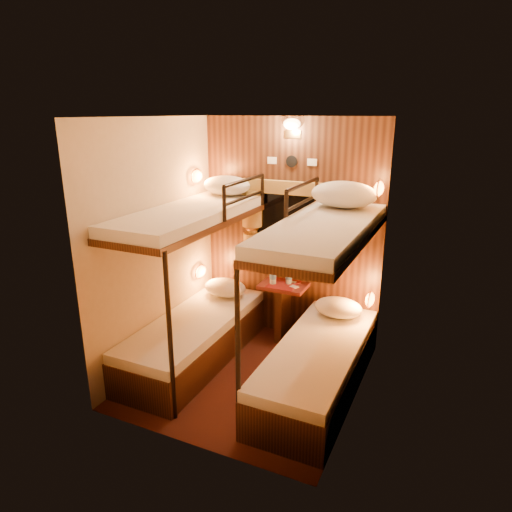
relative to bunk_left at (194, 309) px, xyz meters
The scene contains 22 objects.
floor 0.86m from the bunk_left, ahead, with size 2.10×2.10×0.00m, color #370F0F.
ceiling 1.95m from the bunk_left, ahead, with size 2.10×2.10×0.00m, color silver.
wall_back 1.34m from the bunk_left, 56.56° to the left, with size 2.40×2.40×0.00m, color #C6B293.
wall_front 1.44m from the bunk_left, 59.93° to the right, with size 2.40×2.40×0.00m, color #C6B293.
wall_left 0.74m from the bunk_left, 168.93° to the right, with size 2.40×2.40×0.00m, color #C6B293.
wall_right 1.77m from the bunk_left, ahead, with size 2.40×2.40×0.00m, color #C6B293.
back_panel 1.33m from the bunk_left, 56.16° to the left, with size 2.00×0.03×2.40m, color black.
bunk_left is the anchor object (origin of this frame).
bunk_right 1.30m from the bunk_left, ahead, with size 0.72×1.90×1.82m.
window 1.30m from the bunk_left, 55.30° to the left, with size 1.00×0.12×0.79m.
curtains 1.32m from the bunk_left, 54.32° to the left, with size 1.10×0.22×1.00m.
back_fixtures 2.03m from the bunk_left, 55.16° to the left, with size 0.54×0.09×0.48m.
reading_lamps 1.13m from the bunk_left, 44.25° to the left, with size 2.00×0.20×1.25m.
table 1.02m from the bunk_left, 50.33° to the left, with size 0.50×0.34×0.66m.
bottle_left 0.94m from the bunk_left, 54.20° to the left, with size 0.07×0.07×0.25m.
bottle_right 1.09m from the bunk_left, 49.70° to the left, with size 0.07×0.07×0.24m.
sachet_a 1.09m from the bunk_left, 43.87° to the left, with size 0.09×0.07×0.01m, color silver.
sachet_b 1.13m from the bunk_left, 50.62° to the left, with size 0.08×0.06×0.01m, color silver.
pillow_lower_left 0.65m from the bunk_left, 90.19° to the left, with size 0.49×0.35×0.19m, color silver.
pillow_lower_right 1.45m from the bunk_left, 26.45° to the left, with size 0.48×0.35×0.19m, color silver.
pillow_upper_left 1.35m from the bunk_left, 90.17° to the left, with size 0.53×0.38×0.21m, color silver.
pillow_upper_right 1.84m from the bunk_left, 24.83° to the left, with size 0.62×0.44×0.24m, color silver.
Camera 1 is at (1.67, -3.47, 2.44)m, focal length 32.00 mm.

